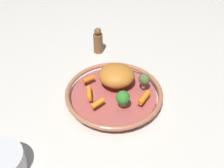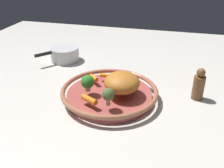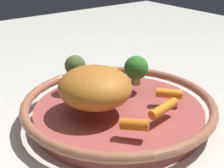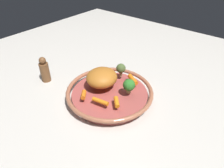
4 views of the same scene
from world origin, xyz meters
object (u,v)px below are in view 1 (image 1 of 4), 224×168
serving_bowl (114,95)px  pepper_mill (98,41)px  broccoli_floret_small (123,98)px  saucepan (1,164)px  baby_carrot_back (88,79)px  roast_chicken_piece (117,75)px  baby_carrot_center (89,93)px  baby_carrot_left (98,103)px  broccoli_floret_large (144,79)px  baby_carrot_right (144,98)px

serving_bowl → pepper_mill: 0.33m
serving_bowl → broccoli_floret_small: broccoli_floret_small is taller
serving_bowl → pepper_mill: pepper_mill is taller
pepper_mill → saucepan: bearing=71.1°
baby_carrot_back → broccoli_floret_small: bearing=138.2°
roast_chicken_piece → pepper_mill: size_ratio=1.08×
baby_carrot_center → saucepan: bearing=52.7°
baby_carrot_left → saucepan: saucepan is taller
broccoli_floret_large → broccoli_floret_small: bearing=52.4°
roast_chicken_piece → baby_carrot_center: bearing=38.8°
broccoli_floret_small → baby_carrot_right: bearing=-157.3°
baby_carrot_right → broccoli_floret_small: size_ratio=1.05×
broccoli_floret_small → pepper_mill: size_ratio=0.48×
broccoli_floret_large → saucepan: size_ratio=0.32×
roast_chicken_piece → saucepan: (0.31, 0.36, -0.05)m
broccoli_floret_large → baby_carrot_center: bearing=15.2°
broccoli_floret_small → saucepan: bearing=35.7°
baby_carrot_center → baby_carrot_back: baby_carrot_back is taller
roast_chicken_piece → baby_carrot_left: size_ratio=2.77×
baby_carrot_left → serving_bowl: bearing=-123.9°
broccoli_floret_small → broccoli_floret_large: size_ratio=0.98×
serving_bowl → baby_carrot_right: size_ratio=5.74×
baby_carrot_back → broccoli_floret_large: 0.21m
baby_carrot_right → broccoli_floret_large: size_ratio=1.03×
baby_carrot_back → saucepan: size_ratio=0.23×
baby_carrot_center → broccoli_floret_large: bearing=-164.8°
baby_carrot_center → baby_carrot_right: bearing=176.3°
saucepan → baby_carrot_left: bearing=-136.8°
baby_carrot_right → baby_carrot_left: size_ratio=1.30×
baby_carrot_center → pepper_mill: bearing=-89.6°
baby_carrot_right → broccoli_floret_large: bearing=-90.6°
serving_bowl → broccoli_floret_small: size_ratio=6.02×
baby_carrot_center → baby_carrot_left: size_ratio=1.37×
baby_carrot_right → baby_carrot_left: 0.16m
broccoli_floret_large → pepper_mill: size_ratio=0.49×
broccoli_floret_small → pepper_mill: (0.12, -0.38, -0.02)m
baby_carrot_back → pepper_mill: pepper_mill is taller
serving_bowl → baby_carrot_center: (0.09, 0.03, 0.03)m
baby_carrot_back → pepper_mill: bearing=-92.2°
roast_chicken_piece → baby_carrot_left: (0.06, 0.12, -0.03)m
baby_carrot_back → serving_bowl: bearing=154.2°
baby_carrot_left → saucepan: (0.25, 0.24, -0.02)m
pepper_mill → saucepan: (0.21, 0.63, -0.02)m
roast_chicken_piece → pepper_mill: bearing=-70.3°
baby_carrot_center → baby_carrot_left: baby_carrot_left is taller
serving_bowl → baby_carrot_back: size_ratio=8.18×
baby_carrot_back → broccoli_floret_large: size_ratio=0.72×
baby_carrot_right → pepper_mill: 0.40m
roast_chicken_piece → baby_carrot_center: (0.09, 0.07, -0.03)m
baby_carrot_back → broccoli_floret_large: bearing=173.7°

